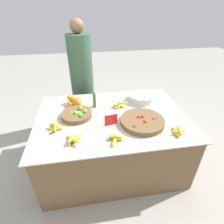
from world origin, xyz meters
name	(u,v)px	position (x,y,z in m)	size (l,w,h in m)	color
ground_plane	(112,159)	(0.00, 0.00, 0.00)	(12.00, 12.00, 0.00)	#A39E93
market_table	(112,139)	(0.00, 0.00, 0.35)	(1.66, 1.18, 0.70)	brown
lime_bowl	(77,114)	(-0.38, 0.04, 0.73)	(0.33, 0.33, 0.09)	brown
tomato_basket	(142,121)	(0.29, -0.19, 0.73)	(0.46, 0.46, 0.08)	brown
orange_pile	(74,101)	(-0.42, 0.32, 0.75)	(0.18, 0.15, 0.12)	orange
metal_bowl	(141,98)	(0.43, 0.30, 0.74)	(0.32, 0.32, 0.08)	silver
price_sign	(111,120)	(-0.04, -0.16, 0.76)	(0.14, 0.03, 0.12)	red
veg_bundle	(94,100)	(-0.18, 0.24, 0.79)	(0.03, 0.07, 0.19)	#4C8E42
banana_bunch_front_right	(119,105)	(0.11, 0.19, 0.72)	(0.19, 0.15, 0.06)	gold
banana_bunch_middle_right	(178,131)	(0.58, -0.40, 0.72)	(0.14, 0.18, 0.06)	gold
banana_bunch_front_center	(55,127)	(-0.60, -0.15, 0.72)	(0.15, 0.16, 0.06)	gold
banana_bunch_front_left	(115,139)	(-0.04, -0.42, 0.72)	(0.15, 0.16, 0.06)	gold
banana_bunch_back_center	(73,139)	(-0.42, -0.36, 0.73)	(0.17, 0.18, 0.06)	gold
vendor_person	(82,81)	(-0.31, 0.96, 0.74)	(0.34, 0.34, 1.61)	#385B42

